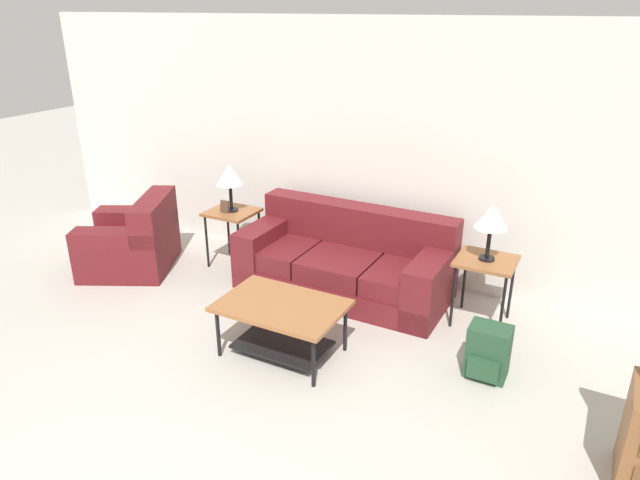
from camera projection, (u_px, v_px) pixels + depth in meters
The scene contains 10 objects.
wall_back at pixel (394, 155), 5.68m from camera, with size 8.99×0.06×2.60m.
couch at pixel (345, 263), 5.69m from camera, with size 2.08×0.93×0.82m.
armchair at pixel (132, 243), 6.19m from camera, with size 1.21×1.23×0.80m.
coffee_table at pixel (282, 317), 4.62m from camera, with size 1.00×0.67×0.46m.
side_table_left at pixel (232, 217), 6.17m from camera, with size 0.51×0.47×0.63m.
side_table_right at pixel (486, 267), 5.00m from camera, with size 0.51×0.47×0.63m.
table_lamp_left at pixel (230, 176), 5.99m from camera, with size 0.29×0.29×0.51m.
table_lamp_right at pixel (492, 217), 4.82m from camera, with size 0.29×0.29×0.51m.
backpack at pixel (488, 352), 4.39m from camera, with size 0.31×0.31×0.43m.
picture_frame at pixel (225, 206), 6.07m from camera, with size 0.10×0.04×0.13m.
Camera 1 is at (1.94, -1.32, 2.69)m, focal length 32.00 mm.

